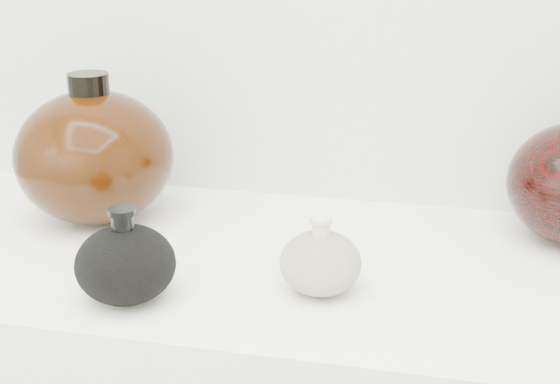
# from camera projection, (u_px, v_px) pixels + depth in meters

# --- Properties ---
(black_gourd_vase) EXTENTS (0.15, 0.15, 0.12)m
(black_gourd_vase) POSITION_uv_depth(u_px,v_px,m) (126.00, 263.00, 0.95)
(black_gourd_vase) COLOR black
(black_gourd_vase) RESTS_ON display_counter
(cream_gourd_vase) EXTENTS (0.11, 0.11, 0.10)m
(cream_gourd_vase) POSITION_uv_depth(u_px,v_px,m) (320.00, 262.00, 0.97)
(cream_gourd_vase) COLOR beige
(cream_gourd_vase) RESTS_ON display_counter
(left_round_pot) EXTENTS (0.27, 0.27, 0.23)m
(left_round_pot) POSITION_uv_depth(u_px,v_px,m) (94.00, 156.00, 1.18)
(left_round_pot) COLOR black
(left_round_pot) RESTS_ON display_counter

